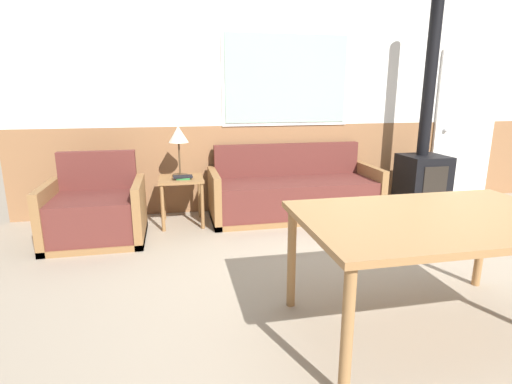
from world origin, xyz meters
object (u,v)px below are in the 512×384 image
Objects in this scene: couch at (294,195)px; dining_table at (436,227)px; side_table at (181,186)px; wood_stove at (424,162)px; armchair at (96,214)px; table_lamp at (178,137)px.

dining_table is (0.12, -2.46, 0.42)m from couch.
couch is 2.50m from dining_table.
wood_stove is (2.94, -0.11, 0.19)m from side_table.
armchair is 0.95m from side_table.
dining_table reaches higher than side_table.
wood_stove reaches higher than table_lamp.
table_lamp is at bearing 94.02° from side_table.
armchair is at bearing -170.55° from couch.
wood_stove reaches higher than armchair.
table_lamp is (0.86, 0.43, 0.71)m from armchair.
side_table is at bearing 120.77° from dining_table.
armchair reaches higher than side_table.
dining_table is (1.46, -2.52, -0.30)m from table_lamp.
couch is 3.70× the size of side_table.
wood_stove is (2.95, -0.19, -0.35)m from table_lamp.
table_lamp is at bearing 177.24° from couch.
side_table is 0.55m from table_lamp.
armchair reaches higher than dining_table.
armchair is 1.19m from table_lamp.
wood_stove is at bearing -3.78° from table_lamp.
couch is at bearing -2.76° from table_lamp.
armchair is 0.38× the size of wood_stove.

